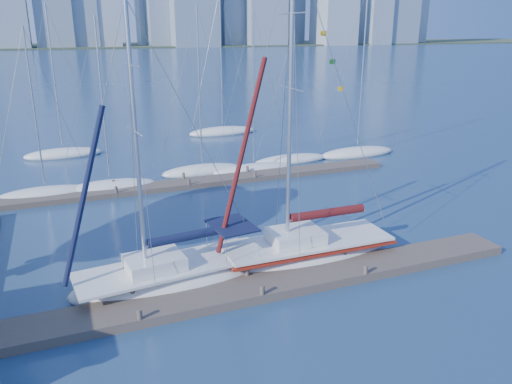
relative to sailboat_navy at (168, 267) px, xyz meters
name	(u,v)px	position (x,y,z in m)	size (l,w,h in m)	color
ground	(254,293)	(3.28, -1.93, -0.95)	(700.00, 700.00, 0.00)	navy
near_dock	(254,289)	(3.28, -1.93, -0.75)	(26.00, 2.00, 0.40)	brown
far_dock	(200,182)	(5.28, 14.07, -0.77)	(30.00, 1.80, 0.36)	brown
far_shore	(64,46)	(3.28, 318.07, -0.95)	(800.00, 100.00, 1.50)	#38472D
sailboat_navy	(168,267)	(0.00, 0.00, 0.00)	(8.82, 3.74, 12.55)	silver
sailboat_maroon	(306,238)	(6.82, 0.14, 0.19)	(9.03, 3.01, 15.00)	silver
bg_boat_0	(46,194)	(-5.14, 15.16, -0.71)	(6.60, 4.23, 11.31)	silver
bg_boat_1	(111,187)	(-0.92, 15.10, -0.70)	(6.82, 3.78, 11.97)	silver
bg_boat_2	(202,170)	(6.23, 16.85, -0.69)	(6.54, 2.39, 12.73)	silver
bg_boat_3	(254,169)	(10.16, 15.84, -0.71)	(6.73, 2.33, 12.51)	silver
bg_boat_4	(291,159)	(14.24, 17.45, -0.73)	(6.74, 2.44, 11.05)	silver
bg_boat_5	(357,152)	(20.70, 17.35, -0.67)	(7.55, 4.85, 14.38)	silver
bg_boat_6	(64,154)	(-3.75, 26.57, -0.68)	(6.82, 3.04, 13.18)	silver
bg_boat_7	(223,131)	(12.41, 30.79, -0.66)	(7.70, 4.11, 14.76)	silver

